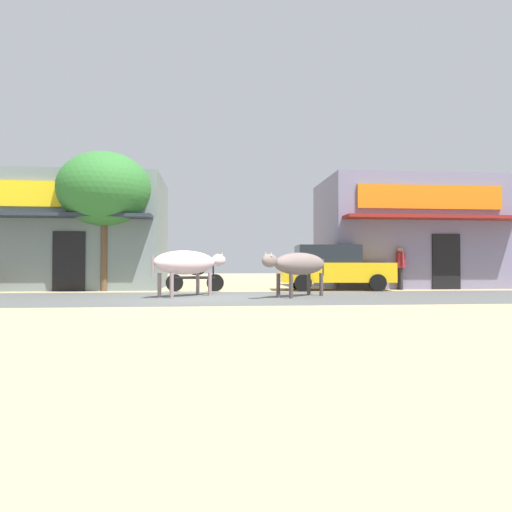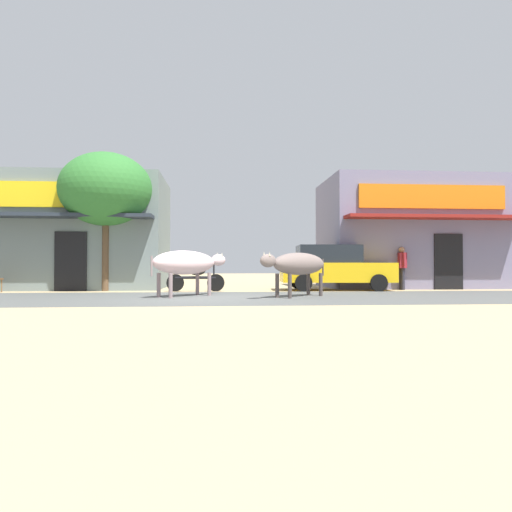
# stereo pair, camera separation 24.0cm
# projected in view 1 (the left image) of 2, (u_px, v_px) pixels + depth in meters

# --- Properties ---
(ground) EXTENTS (80.00, 80.00, 0.00)m
(ground) POSITION_uv_depth(u_px,v_px,m) (199.00, 298.00, 13.11)
(ground) COLOR tan
(asphalt_road) EXTENTS (72.00, 5.61, 0.00)m
(asphalt_road) POSITION_uv_depth(u_px,v_px,m) (199.00, 298.00, 13.11)
(asphalt_road) COLOR #515452
(asphalt_road) RESTS_ON ground
(storefront_left_cafe) EXTENTS (6.80, 5.14, 4.36)m
(storefront_left_cafe) POSITION_uv_depth(u_px,v_px,m) (76.00, 233.00, 18.55)
(storefront_left_cafe) COLOR slate
(storefront_left_cafe) RESTS_ON ground
(storefront_right_club) EXTENTS (7.08, 5.14, 4.47)m
(storefront_right_club) POSITION_uv_depth(u_px,v_px,m) (407.00, 234.00, 19.88)
(storefront_right_club) COLOR slate
(storefront_right_club) RESTS_ON ground
(roadside_tree) EXTENTS (3.26, 3.26, 4.92)m
(roadside_tree) POSITION_uv_depth(u_px,v_px,m) (105.00, 189.00, 16.67)
(roadside_tree) COLOR brown
(roadside_tree) RESTS_ON ground
(parked_hatchback_car) EXTENTS (4.14, 2.11, 1.64)m
(parked_hatchback_car) POSITION_uv_depth(u_px,v_px,m) (333.00, 267.00, 17.28)
(parked_hatchback_car) COLOR yellow
(parked_hatchback_car) RESTS_ON ground
(parked_motorcycle) EXTENTS (2.01, 0.26, 1.05)m
(parked_motorcycle) POSITION_uv_depth(u_px,v_px,m) (196.00, 278.00, 16.29)
(parked_motorcycle) COLOR black
(parked_motorcycle) RESTS_ON ground
(cow_near_brown) EXTENTS (2.34, 2.35, 1.33)m
(cow_near_brown) POSITION_uv_depth(u_px,v_px,m) (187.00, 263.00, 13.71)
(cow_near_brown) COLOR beige
(cow_near_brown) RESTS_ON ground
(cow_far_dark) EXTENTS (2.36, 2.19, 1.27)m
(cow_far_dark) POSITION_uv_depth(u_px,v_px,m) (299.00, 264.00, 13.52)
(cow_far_dark) COLOR slate
(cow_far_dark) RESTS_ON ground
(pedestrian_by_shop) EXTENTS (0.28, 0.61, 1.60)m
(pedestrian_by_shop) POSITION_uv_depth(u_px,v_px,m) (400.00, 265.00, 17.54)
(pedestrian_by_shop) COLOR #262633
(pedestrian_by_shop) RESTS_ON ground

